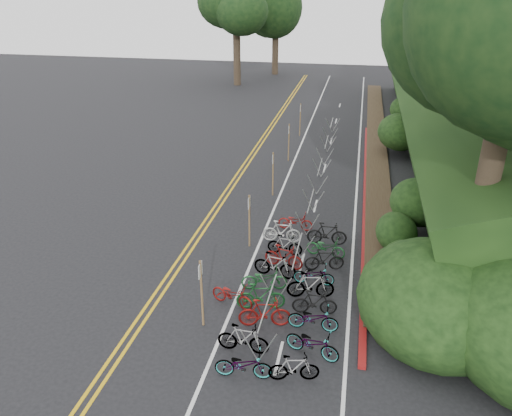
# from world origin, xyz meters

# --- Properties ---
(ground) EXTENTS (120.00, 120.00, 0.00)m
(ground) POSITION_xyz_m (0.00, 0.00, 0.00)
(ground) COLOR black
(ground) RESTS_ON ground
(road_markings) EXTENTS (7.47, 80.00, 0.01)m
(road_markings) POSITION_xyz_m (0.63, 10.10, 0.00)
(road_markings) COLOR gold
(road_markings) RESTS_ON ground
(red_curb) EXTENTS (0.25, 28.00, 0.10)m
(red_curb) POSITION_xyz_m (5.70, 12.00, 0.05)
(red_curb) COLOR maroon
(red_curb) RESTS_ON ground
(embankment) EXTENTS (14.30, 48.14, 9.11)m
(embankment) POSITION_xyz_m (12.96, 19.04, 2.57)
(embankment) COLOR black
(embankment) RESTS_ON ground
(bike_rack_front) EXTENTS (1.18, 3.40, 1.24)m
(bike_rack_front) POSITION_xyz_m (2.50, -0.75, 0.92)
(bike_rack_front) COLOR #9E9FA0
(bike_rack_front) RESTS_ON ground
(bike_racks_rest) EXTENTS (1.14, 23.00, 1.17)m
(bike_racks_rest) POSITION_xyz_m (3.00, 13.00, 0.85)
(bike_racks_rest) COLOR #9E9FA0
(bike_racks_rest) RESTS_ON ground
(signpost_near) EXTENTS (0.08, 0.40, 2.58)m
(signpost_near) POSITION_xyz_m (0.25, -0.88, 1.47)
(signpost_near) COLOR brown
(signpost_near) RESTS_ON ground
(signposts_rest) EXTENTS (0.08, 18.40, 2.50)m
(signposts_rest) POSITION_xyz_m (0.60, 14.00, 1.43)
(signposts_rest) COLOR brown
(signposts_rest) RESTS_ON ground
(bike_front) EXTENTS (1.15, 1.85, 0.92)m
(bike_front) POSITION_xyz_m (0.96, 0.46, 0.46)
(bike_front) COLOR maroon
(bike_front) RESTS_ON ground
(bike_valet) EXTENTS (3.27, 11.82, 1.10)m
(bike_valet) POSITION_xyz_m (2.98, 1.75, 0.49)
(bike_valet) COLOR slate
(bike_valet) RESTS_ON ground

